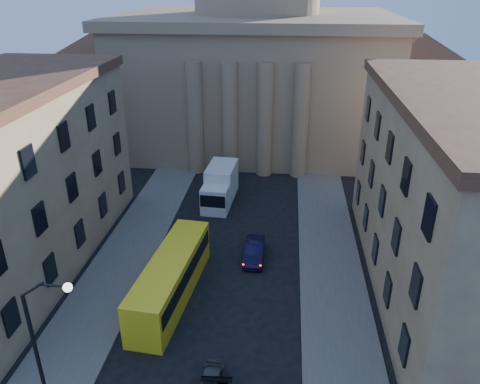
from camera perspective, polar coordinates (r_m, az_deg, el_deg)
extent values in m
cube|color=#585550|center=(36.56, -16.50, -12.22)|extent=(5.00, 60.00, 0.15)
cube|color=#585550|center=(34.44, 11.69, -14.23)|extent=(5.00, 60.00, 0.15)
cube|color=#907658|center=(66.15, 1.92, 13.17)|extent=(34.00, 26.00, 16.00)
cube|color=#907658|center=(64.95, 2.04, 20.44)|extent=(35.50, 27.50, 1.20)
cube|color=#907658|center=(69.44, -16.11, 10.68)|extent=(13.00, 13.00, 11.00)
cone|color=#502E22|center=(68.10, -16.88, 16.78)|extent=(26.02, 26.02, 4.00)
cube|color=#907658|center=(66.72, 20.32, 9.55)|extent=(13.00, 13.00, 11.00)
cone|color=#502E22|center=(65.32, 21.33, 15.87)|extent=(26.02, 26.02, 4.00)
cylinder|color=#907658|center=(54.56, -5.48, 8.87)|extent=(1.80, 1.80, 13.00)
cylinder|color=#907658|center=(53.94, -1.25, 8.79)|extent=(1.80, 1.80, 13.00)
cylinder|color=#907658|center=(53.62, 3.04, 8.66)|extent=(1.80, 1.80, 13.00)
cylinder|color=#907658|center=(53.58, 7.36, 8.48)|extent=(1.80, 1.80, 13.00)
cube|color=tan|center=(40.09, -27.00, 0.84)|extent=(11.00, 26.00, 14.00)
cube|color=tan|center=(36.15, 25.62, -1.38)|extent=(11.00, 26.00, 14.00)
cylinder|color=black|center=(26.95, -23.40, -18.23)|extent=(0.20, 0.20, 8.00)
cylinder|color=black|center=(24.07, -24.01, -10.81)|extent=(1.30, 0.12, 0.96)
cylinder|color=black|center=(23.45, -21.97, -10.53)|extent=(1.30, 0.12, 0.12)
sphere|color=white|center=(23.16, -20.27, -10.86)|extent=(0.44, 0.44, 0.44)
imported|color=black|center=(39.12, 1.75, -7.18)|extent=(1.55, 4.43, 1.46)
cube|color=yellow|center=(34.74, -8.39, -10.33)|extent=(3.74, 11.79, 3.27)
cube|color=black|center=(34.44, -8.44, -9.61)|extent=(3.75, 11.16, 1.16)
cylinder|color=black|center=(32.71, -12.57, -15.77)|extent=(0.42, 1.08, 1.05)
cylinder|color=black|center=(32.03, -8.96, -16.44)|extent=(0.42, 1.08, 1.05)
cylinder|color=black|center=(38.93, -7.73, -7.96)|extent=(0.42, 1.08, 1.05)
cylinder|color=black|center=(38.36, -4.71, -8.35)|extent=(0.42, 1.08, 1.05)
cube|color=silver|center=(46.42, -2.99, -0.84)|extent=(2.77, 2.88, 2.71)
cube|color=black|center=(45.13, -3.35, -1.16)|extent=(2.49, 0.30, 1.24)
cube|color=silver|center=(48.86, -2.24, 1.36)|extent=(3.02, 4.91, 3.50)
cylinder|color=black|center=(46.64, -4.44, -1.91)|extent=(0.38, 1.04, 1.02)
cylinder|color=black|center=(46.18, -1.72, -2.13)|extent=(0.38, 1.04, 1.02)
cylinder|color=black|center=(50.59, -3.23, 0.38)|extent=(0.38, 1.04, 1.02)
cylinder|color=black|center=(50.17, -0.71, 0.20)|extent=(0.38, 1.04, 1.02)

